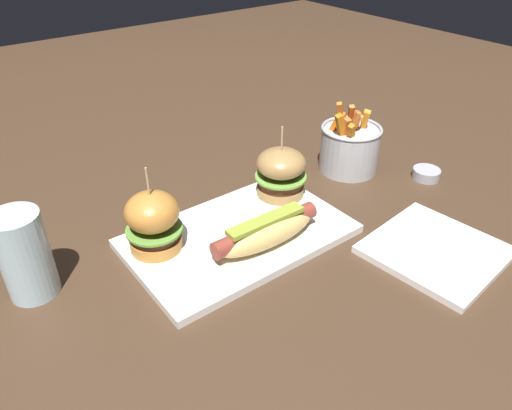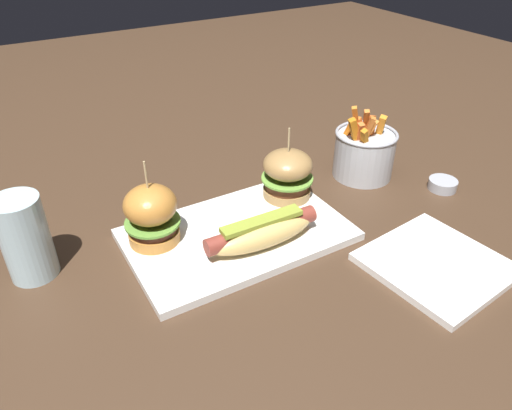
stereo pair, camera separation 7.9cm
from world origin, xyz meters
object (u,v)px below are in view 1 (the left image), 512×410
object	(u,v)px
slider_right	(281,172)
side_plate	(435,251)
slider_left	(153,221)
platter_main	(239,236)
sauce_ramekin	(426,173)
water_glass	(25,255)
fries_bucket	(349,147)
hot_dog	(266,231)

from	to	relation	value
slider_right	side_plate	xyz separation A→B (m)	(0.09, -0.27, -0.05)
slider_left	side_plate	distance (m)	0.45
platter_main	sauce_ramekin	size ratio (longest dim) A/B	6.62
water_glass	fries_bucket	bearing A→B (deg)	-1.68
slider_left	sauce_ramekin	bearing A→B (deg)	-11.50
fries_bucket	sauce_ramekin	distance (m)	0.16
platter_main	water_glass	xyz separation A→B (m)	(-0.31, 0.08, 0.06)
slider_left	slider_right	world-z (taller)	slider_left
hot_dog	water_glass	distance (m)	0.35
slider_left	side_plate	world-z (taller)	slider_left
slider_left	slider_right	distance (m)	0.26
slider_left	side_plate	xyz separation A→B (m)	(0.35, -0.27, -0.06)
slider_left	fries_bucket	distance (m)	0.45
platter_main	slider_right	bearing A→B (deg)	21.58
slider_left	water_glass	xyz separation A→B (m)	(-0.18, 0.03, 0.00)
platter_main	sauce_ramekin	world-z (taller)	sauce_ramekin
fries_bucket	sauce_ramekin	world-z (taller)	fries_bucket
slider_left	slider_right	xyz separation A→B (m)	(0.26, 0.01, -0.00)
hot_dog	side_plate	distance (m)	0.27
slider_right	side_plate	size ratio (longest dim) A/B	0.72
hot_dog	slider_right	distance (m)	0.16
hot_dog	slider_left	distance (m)	0.17
hot_dog	slider_right	xyz separation A→B (m)	(0.12, 0.10, 0.02)
sauce_ramekin	water_glass	world-z (taller)	water_glass
hot_dog	side_plate	bearing A→B (deg)	-39.37
platter_main	fries_bucket	bearing A→B (deg)	10.59
fries_bucket	water_glass	xyz separation A→B (m)	(-0.63, 0.02, 0.02)
hot_dog	sauce_ramekin	distance (m)	0.40
side_plate	fries_bucket	bearing A→B (deg)	71.50
slider_left	water_glass	world-z (taller)	slider_left
fries_bucket	water_glass	size ratio (longest dim) A/B	1.09
slider_right	sauce_ramekin	distance (m)	0.31
hot_dog	slider_left	bearing A→B (deg)	145.97
side_plate	hot_dog	bearing A→B (deg)	140.63
slider_left	fries_bucket	bearing A→B (deg)	1.62
hot_dog	slider_left	xyz separation A→B (m)	(-0.14, 0.10, 0.03)
fries_bucket	side_plate	size ratio (longest dim) A/B	0.77
platter_main	fries_bucket	size ratio (longest dim) A/B	2.49
slider_right	water_glass	bearing A→B (deg)	176.61
platter_main	side_plate	distance (m)	0.32
platter_main	slider_left	bearing A→B (deg)	159.35
slider_left	sauce_ramekin	distance (m)	0.56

